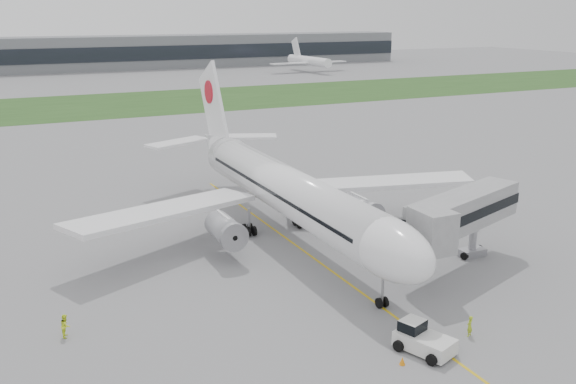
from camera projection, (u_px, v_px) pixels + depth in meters
name	position (u px, v px, depth m)	size (l,w,h in m)	color
ground	(303.00, 250.00, 67.50)	(600.00, 600.00, 0.00)	gray
apron_markings	(325.00, 267.00, 63.15)	(70.00, 70.00, 0.04)	gold
grass_strip	(102.00, 105.00, 171.77)	(600.00, 50.00, 0.02)	#264A1B
terminal_building	(53.00, 54.00, 265.33)	(320.00, 22.30, 14.00)	slate
airliner	(283.00, 187.00, 70.19)	(48.13, 53.95, 17.88)	white
pushback_tug	(421.00, 338.00, 47.31)	(3.98, 4.80, 2.17)	silver
jet_bridge	(459.00, 214.00, 60.93)	(16.05, 9.62, 7.68)	#A1A1A3
safety_cone_left	(402.00, 361.00, 45.56)	(0.43, 0.43, 0.60)	orange
safety_cone_right	(438.00, 339.00, 48.65)	(0.44, 0.44, 0.61)	orange
ground_crew_near	(470.00, 326.00, 49.47)	(0.61, 0.40, 1.67)	#A6C621
ground_crew_far	(65.00, 326.00, 49.36)	(0.90, 0.70, 1.84)	#E6FF2A
distant_aircraft_right	(309.00, 72.00, 265.21)	(34.22, 30.19, 13.08)	white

